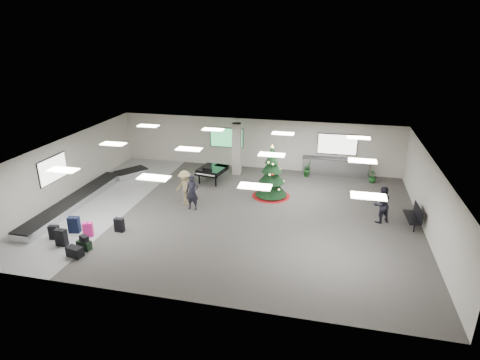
% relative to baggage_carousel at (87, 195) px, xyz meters
% --- Properties ---
extents(ground, '(18.00, 18.00, 0.00)m').
position_rel_baggage_carousel_xyz_m(ground, '(7.84, 0.08, -0.21)').
color(ground, '#383533').
rests_on(ground, ground).
extents(room_envelope, '(18.02, 14.02, 3.21)m').
position_rel_baggage_carousel_xyz_m(room_envelope, '(7.46, 0.75, 2.12)').
color(room_envelope, beige).
rests_on(room_envelope, ground).
extents(baggage_carousel, '(2.28, 9.71, 0.43)m').
position_rel_baggage_carousel_xyz_m(baggage_carousel, '(0.00, 0.00, 0.00)').
color(baggage_carousel, silver).
rests_on(baggage_carousel, ground).
extents(service_counter, '(4.05, 0.65, 1.08)m').
position_rel_baggage_carousel_xyz_m(service_counter, '(12.84, 6.73, 0.33)').
color(service_counter, silver).
rests_on(service_counter, ground).
extents(suitcase_0, '(0.47, 0.27, 0.76)m').
position_rel_baggage_carousel_xyz_m(suitcase_0, '(1.74, -4.60, 0.15)').
color(suitcase_0, black).
rests_on(suitcase_0, ground).
extents(suitcase_1, '(0.45, 0.36, 0.64)m').
position_rel_baggage_carousel_xyz_m(suitcase_1, '(2.88, -4.67, 0.10)').
color(suitcase_1, black).
rests_on(suitcase_1, ground).
extents(pink_suitcase, '(0.47, 0.37, 0.67)m').
position_rel_baggage_carousel_xyz_m(pink_suitcase, '(2.39, -3.65, 0.11)').
color(pink_suitcase, '#EF1F8A').
rests_on(pink_suitcase, ground).
extents(suitcase_3, '(0.44, 0.26, 0.66)m').
position_rel_baggage_carousel_xyz_m(suitcase_3, '(3.50, -2.94, 0.11)').
color(suitcase_3, black).
rests_on(suitcase_3, ground).
extents(navy_suitcase, '(0.53, 0.37, 0.77)m').
position_rel_baggage_carousel_xyz_m(navy_suitcase, '(1.59, -3.47, 0.16)').
color(navy_suitcase, black).
rests_on(navy_suitcase, ground).
extents(suitcase_5, '(0.46, 0.32, 0.66)m').
position_rel_baggage_carousel_xyz_m(suitcase_5, '(1.11, -4.20, 0.11)').
color(suitcase_5, black).
rests_on(suitcase_5, ground).
extents(green_duffel, '(0.62, 0.37, 0.41)m').
position_rel_baggage_carousel_xyz_m(green_duffel, '(2.85, -4.69, -0.02)').
color(green_duffel, black).
rests_on(green_duffel, ground).
extents(black_duffel, '(0.70, 0.47, 0.44)m').
position_rel_baggage_carousel_xyz_m(black_duffel, '(2.81, -5.26, -0.00)').
color(black_duffel, black).
rests_on(black_duffel, ground).
extents(christmas_tree, '(2.06, 2.06, 2.93)m').
position_rel_baggage_carousel_xyz_m(christmas_tree, '(9.50, 2.60, 0.79)').
color(christmas_tree, maroon).
rests_on(christmas_tree, ground).
extents(grand_piano, '(1.65, 1.99, 1.02)m').
position_rel_baggage_carousel_xyz_m(grand_piano, '(5.74, 3.93, 0.51)').
color(grand_piano, black).
rests_on(grand_piano, ground).
extents(bench, '(0.60, 1.56, 0.97)m').
position_rel_baggage_carousel_xyz_m(bench, '(16.44, 0.60, 0.34)').
color(bench, black).
rests_on(bench, ground).
extents(traveler_a, '(0.68, 0.46, 1.82)m').
position_rel_baggage_carousel_xyz_m(traveler_a, '(5.91, 0.05, 0.70)').
color(traveler_a, black).
rests_on(traveler_a, ground).
extents(traveler_b, '(1.36, 1.09, 1.83)m').
position_rel_baggage_carousel_xyz_m(traveler_b, '(5.36, 0.54, 0.70)').
color(traveler_b, '#9B8B5F').
rests_on(traveler_b, ground).
extents(traveler_bench, '(1.09, 1.04, 1.77)m').
position_rel_baggage_carousel_xyz_m(traveler_bench, '(14.96, 0.70, 0.67)').
color(traveler_bench, black).
rests_on(traveler_bench, ground).
extents(potted_plant_left, '(0.60, 0.62, 0.88)m').
position_rel_baggage_carousel_xyz_m(potted_plant_left, '(11.17, 6.11, 0.23)').
color(potted_plant_left, '#133D17').
rests_on(potted_plant_left, ground).
extents(potted_plant_right, '(0.58, 0.58, 0.74)m').
position_rel_baggage_carousel_xyz_m(potted_plant_right, '(15.01, 5.95, 0.16)').
color(potted_plant_right, '#133D17').
rests_on(potted_plant_right, ground).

